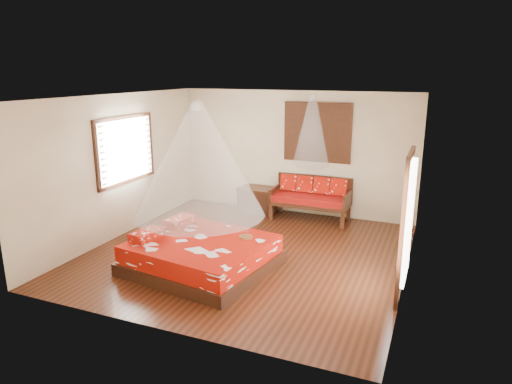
% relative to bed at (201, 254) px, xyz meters
% --- Properties ---
extents(room, '(5.54, 5.54, 2.84)m').
position_rel_bed_xyz_m(room, '(0.46, 0.89, 1.15)').
color(room, black).
rests_on(room, ground).
extents(bed, '(2.44, 2.27, 0.65)m').
position_rel_bed_xyz_m(bed, '(0.00, 0.00, 0.00)').
color(bed, black).
rests_on(bed, floor).
extents(daybed, '(1.72, 0.77, 0.94)m').
position_rel_bed_xyz_m(daybed, '(0.98, 3.27, 0.27)').
color(daybed, black).
rests_on(daybed, floor).
extents(storage_chest, '(0.88, 0.67, 0.58)m').
position_rel_bed_xyz_m(storage_chest, '(-0.33, 3.34, 0.04)').
color(storage_chest, black).
rests_on(storage_chest, floor).
extents(shutter_panel, '(1.52, 0.06, 1.32)m').
position_rel_bed_xyz_m(shutter_panel, '(0.98, 3.61, 1.65)').
color(shutter_panel, black).
rests_on(shutter_panel, wall_back).
extents(window_left, '(0.10, 1.74, 1.34)m').
position_rel_bed_xyz_m(window_left, '(-2.25, 1.09, 1.45)').
color(window_left, black).
rests_on(window_left, wall_left).
extents(glazed_door, '(0.08, 1.02, 2.16)m').
position_rel_bed_xyz_m(glazed_door, '(3.18, 0.29, 0.82)').
color(glazed_door, black).
rests_on(glazed_door, floor).
extents(wine_tray, '(0.23, 0.23, 0.19)m').
position_rel_bed_xyz_m(wine_tray, '(0.65, 0.39, 0.30)').
color(wine_tray, brown).
rests_on(wine_tray, bed).
extents(mosquito_net_main, '(2.10, 2.10, 1.80)m').
position_rel_bed_xyz_m(mosquito_net_main, '(0.02, -0.00, 1.60)').
color(mosquito_net_main, white).
rests_on(mosquito_net_main, ceiling).
extents(mosquito_net_daybed, '(0.79, 0.79, 1.50)m').
position_rel_bed_xyz_m(mosquito_net_daybed, '(0.98, 3.14, 1.75)').
color(mosquito_net_daybed, white).
rests_on(mosquito_net_daybed, ceiling).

